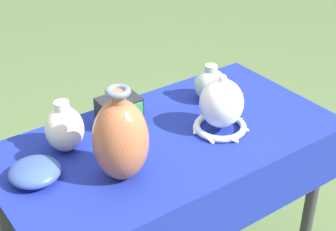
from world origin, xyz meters
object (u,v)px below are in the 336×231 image
vase_tall_bulbous (121,139)px  bowl_shallow_cobalt (35,172)px  jar_round_ivory (64,128)px  vase_dome_bell (221,107)px  jar_round_celadon (210,84)px  mosaic_tile_box (119,111)px

vase_tall_bulbous → bowl_shallow_cobalt: size_ratio=1.92×
vase_tall_bulbous → jar_round_ivory: vase_tall_bulbous is taller
vase_tall_bulbous → jar_round_ivory: size_ratio=1.71×
vase_dome_bell → jar_round_celadon: size_ratio=1.50×
vase_dome_bell → jar_round_ivory: size_ratio=1.23×
vase_tall_bulbous → jar_round_celadon: 0.53m
jar_round_celadon → bowl_shallow_cobalt: 0.69m
mosaic_tile_box → jar_round_ivory: size_ratio=0.83×
mosaic_tile_box → jar_round_celadon: bearing=-7.0°
bowl_shallow_cobalt → vase_tall_bulbous: bearing=-31.1°
vase_dome_bell → mosaic_tile_box: vase_dome_bell is taller
mosaic_tile_box → vase_tall_bulbous: bearing=-118.0°
vase_dome_bell → vase_tall_bulbous: bearing=-176.0°
mosaic_tile_box → jar_round_celadon: (0.34, -0.05, 0.02)m
mosaic_tile_box → jar_round_celadon: jar_round_celadon is taller
mosaic_tile_box → bowl_shallow_cobalt: bearing=-158.9°
jar_round_celadon → jar_round_ivory: (-0.55, 0.01, 0.01)m
vase_dome_bell → jar_round_celadon: vase_dome_bell is taller
jar_round_celadon → jar_round_ivory: size_ratio=0.82×
vase_tall_bulbous → bowl_shallow_cobalt: vase_tall_bulbous is taller
vase_tall_bulbous → vase_dome_bell: vase_tall_bulbous is taller
vase_tall_bulbous → mosaic_tile_box: vase_tall_bulbous is taller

